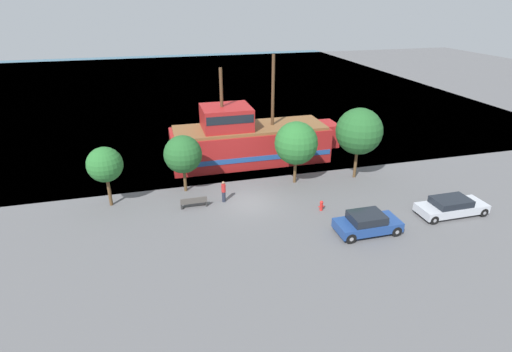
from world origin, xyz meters
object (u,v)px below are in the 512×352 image
object	(u,v)px
fire_hydrant	(321,205)
pirate_ship	(249,140)
bench_promenade_east	(194,202)
moored_boat_dockside	(290,128)
pedestrian_walking_near	(224,191)
parked_car_curb_mid	(367,223)
parked_car_curb_front	(451,206)

from	to	relation	value
fire_hydrant	pirate_ship	bearing A→B (deg)	104.65
fire_hydrant	bench_promenade_east	size ratio (longest dim) A/B	0.40
fire_hydrant	bench_promenade_east	distance (m)	9.23
fire_hydrant	bench_promenade_east	bearing A→B (deg)	162.64
moored_boat_dockside	pedestrian_walking_near	world-z (taller)	pedestrian_walking_near
parked_car_curb_mid	parked_car_curb_front	bearing A→B (deg)	5.22
parked_car_curb_mid	moored_boat_dockside	bearing A→B (deg)	84.35
moored_boat_dockside	fire_hydrant	distance (m)	17.78
pedestrian_walking_near	parked_car_curb_front	bearing A→B (deg)	-21.65
bench_promenade_east	parked_car_curb_front	bearing A→B (deg)	-17.96
parked_car_curb_mid	pedestrian_walking_near	xyz separation A→B (m)	(-8.20, 6.63, 0.13)
pirate_ship	pedestrian_walking_near	distance (m)	8.42
moored_boat_dockside	bench_promenade_east	world-z (taller)	moored_boat_dockside
fire_hydrant	pedestrian_walking_near	distance (m)	7.25
parked_car_curb_mid	pedestrian_walking_near	size ratio (longest dim) A/B	2.51
parked_car_curb_front	parked_car_curb_mid	distance (m)	6.94
fire_hydrant	pedestrian_walking_near	size ratio (longest dim) A/B	0.46
moored_boat_dockside	pedestrian_walking_near	bearing A→B (deg)	-125.74
parked_car_curb_mid	bench_promenade_east	world-z (taller)	parked_car_curb_mid
moored_boat_dockside	parked_car_curb_front	distance (m)	20.84
fire_hydrant	pedestrian_walking_near	bearing A→B (deg)	154.49
pirate_ship	fire_hydrant	xyz separation A→B (m)	(2.76, -10.56, -1.60)
parked_car_curb_mid	pirate_ship	bearing A→B (deg)	107.46
parked_car_curb_front	fire_hydrant	distance (m)	9.05
fire_hydrant	bench_promenade_east	world-z (taller)	bench_promenade_east
parked_car_curb_mid	bench_promenade_east	bearing A→B (deg)	149.12
parked_car_curb_mid	fire_hydrant	bearing A→B (deg)	115.38
pirate_ship	moored_boat_dockside	size ratio (longest dim) A/B	2.15
moored_boat_dockside	bench_promenade_east	bearing A→B (deg)	-130.61
parked_car_curb_front	pedestrian_walking_near	world-z (taller)	pedestrian_walking_near
parked_car_curb_front	fire_hydrant	xyz separation A→B (m)	(-8.58, 2.88, -0.24)
pirate_ship	parked_car_curb_front	xyz separation A→B (m)	(11.34, -13.44, -1.36)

